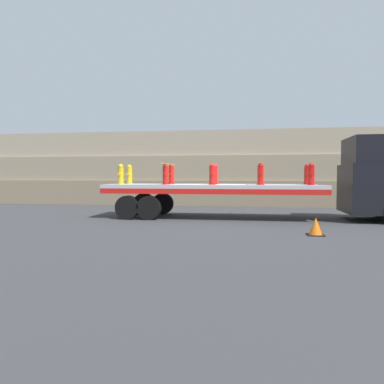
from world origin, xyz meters
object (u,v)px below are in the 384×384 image
(fire_hydrant_red_near_2, at_px, (212,174))
(fire_hydrant_red_near_4, at_px, (311,174))
(fire_hydrant_yellow_near_0, at_px, (121,174))
(truck_cab, at_px, (379,180))
(fire_hydrant_red_far_1, at_px, (171,174))
(fire_hydrant_red_near_3, at_px, (261,174))
(fire_hydrant_red_near_1, at_px, (165,174))
(fire_hydrant_red_far_3, at_px, (260,174))
(traffic_cone, at_px, (316,227))
(fire_hydrant_yellow_far_0, at_px, (129,175))
(fire_hydrant_red_far_2, at_px, (215,174))
(flatbed_trailer, at_px, (197,191))
(fire_hydrant_red_far_4, at_px, (307,174))

(fire_hydrant_red_near_2, xyz_separation_m, fire_hydrant_red_near_4, (3.68, 0.00, 0.00))
(fire_hydrant_yellow_near_0, distance_m, fire_hydrant_red_near_4, 7.36)
(truck_cab, relative_size, fire_hydrant_red_far_1, 3.80)
(fire_hydrant_yellow_near_0, distance_m, fire_hydrant_red_near_3, 5.52)
(fire_hydrant_red_near_1, xyz_separation_m, fire_hydrant_red_far_3, (3.68, 1.06, 0.00))
(fire_hydrant_red_far_3, bearing_deg, traffic_cone, -71.86)
(fire_hydrant_yellow_near_0, xyz_separation_m, fire_hydrant_red_near_1, (1.84, 0.00, 0.00))
(truck_cab, bearing_deg, fire_hydrant_red_near_3, -173.05)
(fire_hydrant_yellow_far_0, bearing_deg, fire_hydrant_red_far_2, 0.00)
(truck_cab, height_order, fire_hydrant_red_far_3, truck_cab)
(fire_hydrant_yellow_far_0, distance_m, fire_hydrant_red_near_1, 2.12)
(fire_hydrant_red_near_1, relative_size, fire_hydrant_red_far_3, 1.00)
(fire_hydrant_yellow_near_0, bearing_deg, fire_hydrant_red_near_2, 0.00)
(fire_hydrant_red_far_1, bearing_deg, fire_hydrant_red_near_4, -10.92)
(fire_hydrant_red_far_1, distance_m, traffic_cone, 7.00)
(fire_hydrant_red_far_1, height_order, traffic_cone, fire_hydrant_red_far_1)
(fire_hydrant_yellow_far_0, bearing_deg, fire_hydrant_red_near_1, -30.07)
(fire_hydrant_red_near_1, relative_size, fire_hydrant_red_near_2, 1.00)
(truck_cab, height_order, fire_hydrant_red_near_1, truck_cab)
(fire_hydrant_red_far_3, bearing_deg, flatbed_trailer, -168.01)
(flatbed_trailer, height_order, fire_hydrant_yellow_near_0, fire_hydrant_yellow_near_0)
(fire_hydrant_yellow_near_0, relative_size, fire_hydrant_red_far_2, 1.00)
(fire_hydrant_yellow_near_0, height_order, fire_hydrant_red_far_1, same)
(fire_hydrant_yellow_near_0, height_order, fire_hydrant_red_near_4, same)
(fire_hydrant_red_far_4, distance_m, traffic_cone, 4.75)
(fire_hydrant_yellow_near_0, bearing_deg, fire_hydrant_red_near_3, 0.00)
(fire_hydrant_yellow_far_0, height_order, fire_hydrant_red_far_4, same)
(fire_hydrant_red_near_3, height_order, fire_hydrant_red_near_4, same)
(fire_hydrant_red_near_1, xyz_separation_m, traffic_cone, (5.15, -3.43, -1.49))
(truck_cab, height_order, fire_hydrant_yellow_near_0, truck_cab)
(fire_hydrant_red_near_2, bearing_deg, fire_hydrant_yellow_far_0, 163.86)
(fire_hydrant_red_near_3, xyz_separation_m, fire_hydrant_red_far_3, (0.00, 1.06, 0.00))
(fire_hydrant_yellow_far_0, relative_size, fire_hydrant_red_near_3, 1.00)
(fire_hydrant_red_far_2, relative_size, fire_hydrant_red_far_3, 1.00)
(flatbed_trailer, relative_size, fire_hydrant_red_near_2, 10.44)
(truck_cab, relative_size, fire_hydrant_red_far_3, 3.80)
(fire_hydrant_red_far_2, xyz_separation_m, fire_hydrant_red_near_3, (1.84, -1.06, 0.00))
(fire_hydrant_yellow_near_0, height_order, fire_hydrant_red_near_1, same)
(flatbed_trailer, distance_m, fire_hydrant_red_near_2, 1.09)
(fire_hydrant_red_far_2, bearing_deg, fire_hydrant_red_far_4, 0.00)
(traffic_cone, bearing_deg, fire_hydrant_red_near_2, 133.99)
(traffic_cone, bearing_deg, fire_hydrant_red_far_1, 138.89)
(traffic_cone, bearing_deg, flatbed_trailer, 135.11)
(flatbed_trailer, distance_m, fire_hydrant_red_near_1, 1.45)
(fire_hydrant_red_far_1, relative_size, fire_hydrant_red_far_2, 1.00)
(truck_cab, bearing_deg, fire_hydrant_red_far_2, 175.10)
(fire_hydrant_red_near_2, relative_size, fire_hydrant_red_far_3, 1.00)
(flatbed_trailer, bearing_deg, fire_hydrant_red_near_1, -155.57)
(fire_hydrant_red_far_3, height_order, fire_hydrant_red_near_4, same)
(truck_cab, bearing_deg, fire_hydrant_yellow_near_0, -176.92)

